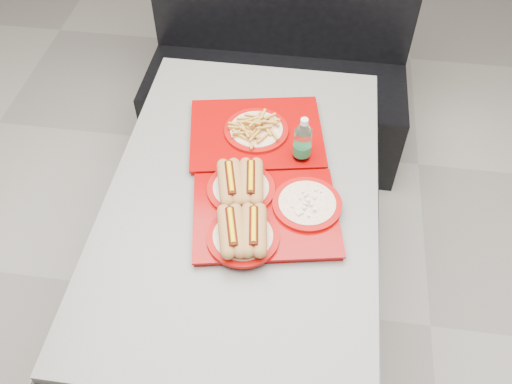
# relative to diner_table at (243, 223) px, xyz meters

# --- Properties ---
(ground) EXTENTS (6.00, 6.00, 0.00)m
(ground) POSITION_rel_diner_table_xyz_m (0.00, 0.00, -0.58)
(ground) COLOR #9E998E
(ground) RESTS_ON ground
(diner_table) EXTENTS (0.92, 1.42, 0.75)m
(diner_table) POSITION_rel_diner_table_xyz_m (0.00, 0.00, 0.00)
(diner_table) COLOR black
(diner_table) RESTS_ON ground
(booth_bench) EXTENTS (1.30, 0.57, 1.35)m
(booth_bench) POSITION_rel_diner_table_xyz_m (0.00, 1.09, -0.18)
(booth_bench) COLOR black
(booth_bench) RESTS_ON ground
(tray_near) EXTENTS (0.52, 0.44, 0.10)m
(tray_near) POSITION_rel_diner_table_xyz_m (0.07, -0.09, 0.20)
(tray_near) COLOR #8D0403
(tray_near) RESTS_ON diner_table
(tray_far) EXTENTS (0.54, 0.46, 0.09)m
(tray_far) POSITION_rel_diner_table_xyz_m (0.01, 0.27, 0.19)
(tray_far) COLOR #8D0403
(tray_far) RESTS_ON diner_table
(water_bottle) EXTENTS (0.06, 0.06, 0.20)m
(water_bottle) POSITION_rel_diner_table_xyz_m (0.18, 0.17, 0.25)
(water_bottle) COLOR silver
(water_bottle) RESTS_ON diner_table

